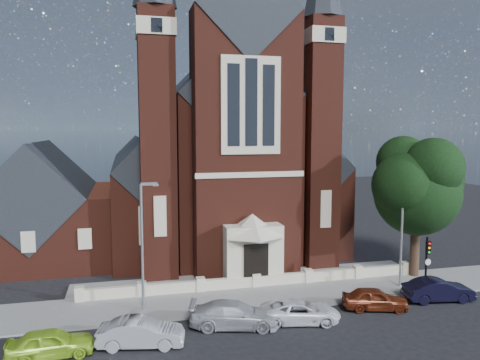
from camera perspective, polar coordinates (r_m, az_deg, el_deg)
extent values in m
plane|color=black|center=(42.27, -1.24, -9.28)|extent=(120.00, 120.00, 0.00)
cube|color=slate|center=(32.60, 2.93, -14.09)|extent=(60.00, 5.00, 0.12)
cube|color=slate|center=(36.23, 1.06, -11.96)|extent=(26.00, 3.00, 0.14)
cube|color=beige|center=(34.40, 1.94, -12.97)|extent=(24.00, 0.40, 0.90)
cube|color=#522015|center=(50.71, -3.73, 1.36)|extent=(10.00, 30.00, 14.00)
cube|color=black|center=(50.59, -3.79, 9.29)|extent=(10.00, 30.20, 10.00)
cube|color=#522015|center=(49.31, -12.12, -2.42)|extent=(5.00, 26.00, 8.00)
cube|color=#522015|center=(51.94, 4.66, -1.86)|extent=(5.00, 26.00, 8.00)
cube|color=black|center=(48.87, -12.22, 2.22)|extent=(5.01, 26.20, 5.01)
cube|color=black|center=(51.53, 4.70, 2.55)|extent=(5.01, 26.20, 5.01)
cube|color=#522015|center=(35.40, 0.68, 4.11)|extent=(8.00, 3.00, 20.00)
cube|color=black|center=(36.41, 0.70, 20.04)|extent=(8.00, 3.20, 8.00)
cube|color=beige|center=(33.91, 1.35, 9.08)|extent=(4.40, 0.15, 7.00)
cube|color=black|center=(33.86, 1.38, 9.42)|extent=(0.90, 0.08, 6.20)
cube|color=beige|center=(34.67, 1.50, -9.01)|extent=(4.20, 2.00, 4.40)
cube|color=black|center=(33.86, 1.98, -10.44)|extent=(1.80, 0.12, 3.20)
cone|color=beige|center=(34.15, 1.51, -5.45)|extent=(4.60, 4.60, 1.60)
cube|color=#522015|center=(35.34, -10.02, 4.01)|extent=(2.60, 2.60, 20.00)
cube|color=beige|center=(36.03, -10.29, 17.64)|extent=(2.80, 2.80, 1.20)
cube|color=#522015|center=(38.47, 9.74, 4.19)|extent=(2.60, 2.60, 20.00)
cube|color=beige|center=(39.11, 9.98, 16.74)|extent=(2.80, 2.80, 1.20)
cube|color=#522015|center=(44.12, -22.98, -5.12)|extent=(12.00, 12.00, 6.00)
cube|color=black|center=(43.65, -23.14, -1.25)|extent=(8.49, 12.20, 8.49)
cylinder|color=black|center=(38.48, 20.55, -7.41)|extent=(0.70, 0.70, 5.00)
sphere|color=black|center=(37.76, 20.78, -1.50)|extent=(6.40, 6.40, 6.40)
sphere|color=black|center=(36.81, 22.47, 1.37)|extent=(4.40, 4.40, 4.40)
cylinder|color=gray|center=(29.68, -11.85, -8.19)|extent=(0.16, 0.16, 8.00)
cube|color=gray|center=(28.96, -11.04, -0.47)|extent=(1.00, 0.15, 0.18)
cube|color=gray|center=(29.00, -10.24, -0.60)|extent=(0.35, 0.22, 0.12)
cylinder|color=gray|center=(35.17, 19.11, -6.12)|extent=(0.16, 0.16, 8.00)
cube|color=gray|center=(34.83, 20.03, 0.39)|extent=(1.00, 0.15, 0.18)
cube|color=gray|center=(35.06, 20.57, 0.28)|extent=(0.35, 0.22, 0.12)
cylinder|color=black|center=(35.00, 21.73, -9.66)|extent=(0.14, 0.14, 4.00)
cube|color=black|center=(34.55, 21.97, -7.64)|extent=(0.28, 0.22, 0.90)
sphere|color=red|center=(34.38, 22.12, -7.20)|extent=(0.14, 0.14, 0.14)
sphere|color=#CC8C0C|center=(34.45, 22.09, -7.69)|extent=(0.14, 0.14, 0.14)
sphere|color=#0C9919|center=(34.52, 22.07, -8.17)|extent=(0.14, 0.14, 0.14)
imported|color=#9FD22A|center=(26.40, -22.09, -17.94)|extent=(4.32, 2.02, 1.43)
imported|color=#A2A4AA|center=(26.19, -11.97, -17.76)|extent=(4.68, 2.34, 1.48)
imported|color=#A7A9AF|center=(27.85, -0.71, -16.10)|extent=(5.46, 3.30, 1.48)
imported|color=white|center=(28.76, 7.37, -15.61)|extent=(4.99, 3.01, 1.30)
imported|color=#612410|center=(31.49, 16.12, -13.75)|extent=(4.36, 2.69, 1.39)
imported|color=black|center=(34.30, 23.03, -12.23)|extent=(4.68, 2.11, 1.49)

